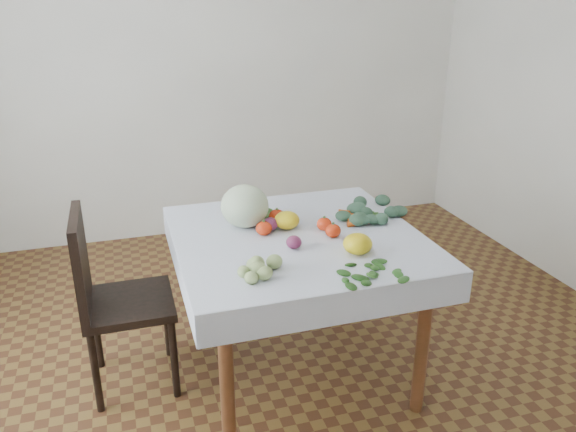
{
  "coord_description": "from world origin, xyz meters",
  "views": [
    {
      "loc": [
        -0.75,
        -2.27,
        1.79
      ],
      "look_at": [
        -0.02,
        0.09,
        0.82
      ],
      "focal_mm": 35.0,
      "sensor_mm": 36.0,
      "label": 1
    }
  ],
  "objects_px": {
    "cabbage": "(245,206)",
    "table": "(298,255)",
    "chair": "(108,291)",
    "carrot_bunch": "(362,218)",
    "heirloom_back": "(287,220)"
  },
  "relations": [
    {
      "from": "chair",
      "to": "carrot_bunch",
      "type": "bearing_deg",
      "value": -3.57
    },
    {
      "from": "chair",
      "to": "cabbage",
      "type": "bearing_deg",
      "value": 1.74
    },
    {
      "from": "carrot_bunch",
      "to": "table",
      "type": "bearing_deg",
      "value": -166.97
    },
    {
      "from": "table",
      "to": "heirloom_back",
      "type": "relative_size",
      "value": 8.26
    },
    {
      "from": "chair",
      "to": "carrot_bunch",
      "type": "height_order",
      "value": "chair"
    },
    {
      "from": "heirloom_back",
      "to": "table",
      "type": "bearing_deg",
      "value": -75.28
    },
    {
      "from": "cabbage",
      "to": "table",
      "type": "bearing_deg",
      "value": -40.96
    },
    {
      "from": "chair",
      "to": "carrot_bunch",
      "type": "distance_m",
      "value": 1.26
    },
    {
      "from": "cabbage",
      "to": "carrot_bunch",
      "type": "relative_size",
      "value": 1.05
    },
    {
      "from": "chair",
      "to": "cabbage",
      "type": "distance_m",
      "value": 0.74
    },
    {
      "from": "table",
      "to": "carrot_bunch",
      "type": "distance_m",
      "value": 0.39
    },
    {
      "from": "cabbage",
      "to": "carrot_bunch",
      "type": "xyz_separation_m",
      "value": [
        0.57,
        -0.1,
        -0.09
      ]
    },
    {
      "from": "heirloom_back",
      "to": "carrot_bunch",
      "type": "bearing_deg",
      "value": -1.37
    },
    {
      "from": "cabbage",
      "to": "heirloom_back",
      "type": "relative_size",
      "value": 1.89
    },
    {
      "from": "heirloom_back",
      "to": "cabbage",
      "type": "bearing_deg",
      "value": 154.45
    }
  ]
}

